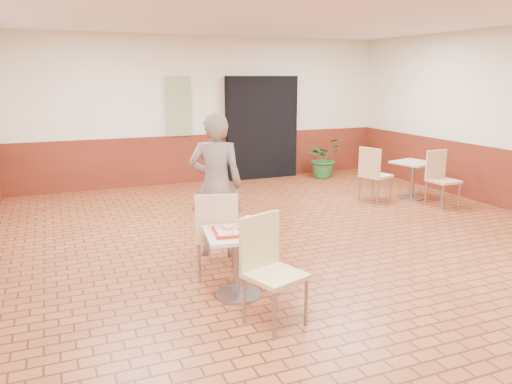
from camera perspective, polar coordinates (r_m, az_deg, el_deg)
name	(u,v)px	position (r m, az deg, el deg)	size (l,w,h in m)	color
room_shell	(330,137)	(5.97, 8.44, 6.25)	(8.01, 10.01, 3.01)	brown
wainscot_band	(327,218)	(6.17, 8.13, -3.00)	(8.00, 10.00, 1.00)	maroon
corridor_doorway	(262,128)	(10.89, 0.65, 7.34)	(1.60, 0.22, 2.20)	black
promo_poster	(179,106)	(10.34, -8.83, 9.66)	(0.50, 0.03, 1.20)	gray
main_table	(238,253)	(5.06, -2.05, -7.03)	(0.64, 0.64, 0.68)	beige
chair_main_front	(269,264)	(4.51, 1.48, -8.25)	(0.59, 0.59, 1.00)	#D1BE7D
chair_main_back	(217,231)	(5.48, -4.54, -4.43)	(0.56, 0.56, 0.99)	tan
customer	(216,185)	(6.12, -4.60, 0.77)	(0.65, 0.43, 1.79)	#706157
serving_tray	(238,231)	(4.98, -2.07, -4.47)	(0.49, 0.38, 0.03)	#AD160D
ring_donut	(228,226)	(5.02, -3.22, -3.94)	(0.11, 0.11, 0.04)	gold
long_john_donut	(244,227)	(4.99, -1.40, -4.02)	(0.15, 0.07, 0.04)	gold
paper_cup	(248,221)	(5.09, -0.93, -3.32)	(0.08, 0.08, 0.10)	white
second_table	(413,174)	(9.54, 17.49, 2.00)	(0.64, 0.64, 0.68)	#BEAA99
chair_second_left	(373,172)	(9.07, 13.26, 2.29)	(0.57, 0.57, 0.98)	#E0C586
chair_second_front	(440,175)	(9.12, 20.32, 1.79)	(0.47, 0.47, 0.96)	tan
potted_plant	(323,158)	(11.09, 7.69, 3.89)	(0.79, 0.69, 0.88)	#255E28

